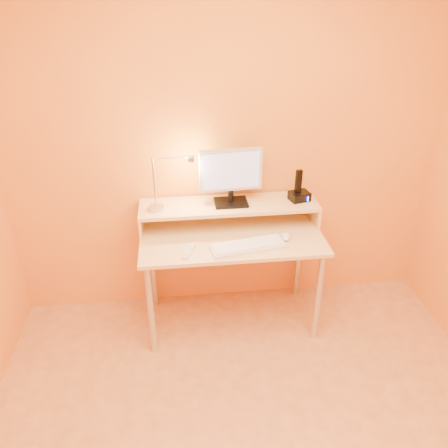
{
  "coord_description": "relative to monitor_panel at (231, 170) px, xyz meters",
  "views": [
    {
      "loc": [
        -0.34,
        -1.31,
        2.2
      ],
      "look_at": [
        -0.06,
        1.13,
        0.84
      ],
      "focal_mm": 35.51,
      "sensor_mm": 36.0,
      "label": 1
    }
  ],
  "objects": [
    {
      "name": "phone_dock",
      "position": [
        0.47,
        -0.01,
        -0.21
      ],
      "size": [
        0.15,
        0.13,
        0.06
      ],
      "primitive_type": "cube",
      "rotation": [
        0.0,
        0.0,
        0.24
      ],
      "color": "black",
      "rests_on": "desk_shelf"
    },
    {
      "name": "monitor_foot",
      "position": [
        0.0,
        -0.01,
        -0.23
      ],
      "size": [
        0.22,
        0.16,
        0.02
      ],
      "primitive_type": "cube",
      "color": "black",
      "rests_on": "desk_shelf"
    },
    {
      "name": "keyboard",
      "position": [
        0.07,
        -0.32,
        -0.39
      ],
      "size": [
        0.49,
        0.23,
        0.02
      ],
      "primitive_type": "cube",
      "rotation": [
        0.0,
        0.0,
        0.18
      ],
      "color": "silver",
      "rests_on": "desk_lower"
    },
    {
      "name": "mouse",
      "position": [
        0.33,
        -0.24,
        -0.38
      ],
      "size": [
        0.08,
        0.11,
        0.03
      ],
      "primitive_type": "ellipsoid",
      "rotation": [
        0.0,
        0.0,
        -0.21
      ],
      "color": "silver",
      "rests_on": "desk_lower"
    },
    {
      "name": "shelf_riser_right",
      "position": [
        0.58,
        -0.01,
        -0.33
      ],
      "size": [
        0.02,
        0.3,
        0.14
      ],
      "primitive_type": "cube",
      "color": "#E1B479",
      "rests_on": "desk_lower"
    },
    {
      "name": "lamp_post",
      "position": [
        -0.49,
        -0.04,
        -0.05
      ],
      "size": [
        0.01,
        0.01,
        0.33
      ],
      "primitive_type": "cylinder",
      "color": "silver",
      "rests_on": "lamp_base"
    },
    {
      "name": "phone_handset",
      "position": [
        0.45,
        -0.01,
        -0.1
      ],
      "size": [
        0.04,
        0.03,
        0.16
      ],
      "primitive_type": "cube",
      "rotation": [
        0.0,
        0.0,
        0.24
      ],
      "color": "black",
      "rests_on": "phone_dock"
    },
    {
      "name": "monitor_screen",
      "position": [
        0.0,
        -0.02,
        0.0
      ],
      "size": [
        0.37,
        0.03,
        0.24
      ],
      "primitive_type": "cube",
      "rotation": [
        0.0,
        0.0,
        0.08
      ],
      "color": "#AAB0DE",
      "rests_on": "monitor_panel"
    },
    {
      "name": "monitor_panel",
      "position": [
        0.0,
        0.0,
        0.0
      ],
      "size": [
        0.41,
        0.07,
        0.28
      ],
      "primitive_type": "cube",
      "rotation": [
        0.0,
        0.0,
        0.08
      ],
      "color": "silver",
      "rests_on": "monitor_neck"
    },
    {
      "name": "lamp_head",
      "position": [
        -0.25,
        -0.04,
        0.1
      ],
      "size": [
        0.04,
        0.04,
        0.03
      ],
      "primitive_type": "cylinder",
      "color": "silver",
      "rests_on": "lamp_arm"
    },
    {
      "name": "monitor_back",
      "position": [
        0.0,
        0.02,
        0.0
      ],
      "size": [
        0.37,
        0.04,
        0.24
      ],
      "primitive_type": "cube",
      "rotation": [
        0.0,
        0.0,
        0.08
      ],
      "color": "black",
      "rests_on": "monitor_panel"
    },
    {
      "name": "desk_leg_fl",
      "position": [
        -0.56,
        -0.41,
        -0.77
      ],
      "size": [
        0.04,
        0.04,
        0.69
      ],
      "primitive_type": "cylinder",
      "color": "silver",
      "rests_on": "floor"
    },
    {
      "name": "remote_control",
      "position": [
        -0.31,
        -0.33,
        -0.39
      ],
      "size": [
        0.1,
        0.17,
        0.02
      ],
      "primitive_type": "cube",
      "rotation": [
        0.0,
        0.0,
        -0.36
      ],
      "color": "silver",
      "rests_on": "desk_lower"
    },
    {
      "name": "lamp_arm",
      "position": [
        -0.37,
        -0.04,
        0.12
      ],
      "size": [
        0.24,
        0.01,
        0.01
      ],
      "primitive_type": "cylinder",
      "rotation": [
        0.0,
        1.57,
        0.0
      ],
      "color": "silver",
      "rests_on": "lamp_post"
    },
    {
      "name": "desk_leg_fr",
      "position": [
        0.54,
        -0.41,
        -0.77
      ],
      "size": [
        0.04,
        0.04,
        0.69
      ],
      "primitive_type": "cylinder",
      "color": "silver",
      "rests_on": "floor"
    },
    {
      "name": "desk_leg_br",
      "position": [
        0.54,
        0.09,
        -0.77
      ],
      "size": [
        0.04,
        0.04,
        0.69
      ],
      "primitive_type": "cylinder",
      "color": "silver",
      "rests_on": "floor"
    },
    {
      "name": "monitor_neck",
      "position": [
        0.0,
        -0.01,
        -0.19
      ],
      "size": [
        0.04,
        0.04,
        0.07
      ],
      "primitive_type": "cylinder",
      "color": "black",
      "rests_on": "monitor_foot"
    },
    {
      "name": "desk_shelf",
      "position": [
        -0.01,
        -0.01,
        -0.25
      ],
      "size": [
        1.2,
        0.3,
        0.02
      ],
      "primitive_type": "cube",
      "color": "#E1B479",
      "rests_on": "desk_lower"
    },
    {
      "name": "desk_leg_bl",
      "position": [
        -0.56,
        0.09,
        -0.77
      ],
      "size": [
        0.04,
        0.04,
        0.69
      ],
      "primitive_type": "cylinder",
      "color": "silver",
      "rests_on": "floor"
    },
    {
      "name": "phone_led",
      "position": [
        0.51,
        -0.06,
        -0.21
      ],
      "size": [
        0.01,
        0.0,
        0.04
      ],
      "primitive_type": "cube",
      "color": "#3947FF",
      "rests_on": "phone_dock"
    },
    {
      "name": "shelf_riser_left",
      "position": [
        -0.6,
        -0.01,
        -0.33
      ],
      "size": [
        0.02,
        0.3,
        0.14
      ],
      "primitive_type": "cube",
      "color": "#E1B479",
      "rests_on": "desk_lower"
    },
    {
      "name": "lamp_base",
      "position": [
        -0.49,
        -0.04,
        -0.23
      ],
      "size": [
        0.1,
        0.1,
        0.02
      ],
      "primitive_type": "cylinder",
      "color": "silver",
      "rests_on": "desk_shelf"
    },
    {
      "name": "desk_lower",
      "position": [
        -0.01,
        -0.16,
        -0.41
      ],
      "size": [
        1.2,
        0.6,
        0.02
      ],
      "primitive_type": "cube",
      "color": "#E1B479",
      "rests_on": "floor"
    },
    {
      "name": "lamp_bulb",
      "position": [
        -0.25,
        -0.04,
        0.09
      ],
      "size": [
        0.03,
        0.03,
        0.0
      ],
      "primitive_type": "cylinder",
      "color": "#FFEAC6",
      "rests_on": "lamp_head"
    },
    {
      "name": "wall_back",
      "position": [
        -0.01,
        0.16,
        0.13
      ],
      "size": [
        3.0,
        0.04,
        2.5
      ],
      "primitive_type": "cube",
      "color": "orange",
      "rests_on": "floor"
    }
  ]
}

